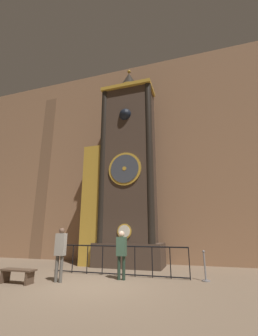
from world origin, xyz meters
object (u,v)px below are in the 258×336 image
visitor_near (60,249)px  visitor_bench (18,273)px  clock_tower (124,172)px  visitor_far (121,250)px  stanchion_post (205,271)px

visitor_near → visitor_bench: (-1.17, -0.57, -0.74)m
clock_tower → visitor_far: size_ratio=6.76×
clock_tower → visitor_bench: 6.61m
clock_tower → visitor_bench: size_ratio=9.15×
visitor_near → visitor_far: 2.13m
clock_tower → visitor_far: 4.80m
visitor_far → visitor_bench: 3.50m
clock_tower → stanchion_post: clock_tower is taller
visitor_near → visitor_far: visitor_near is taller
visitor_far → visitor_bench: bearing=-153.4°
stanchion_post → visitor_far: bearing=-166.7°
visitor_far → visitor_bench: size_ratio=1.35×
visitor_near → visitor_far: (1.89, 0.99, -0.05)m
clock_tower → stanchion_post: size_ratio=11.16×
visitor_far → visitor_near: bearing=-152.7°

